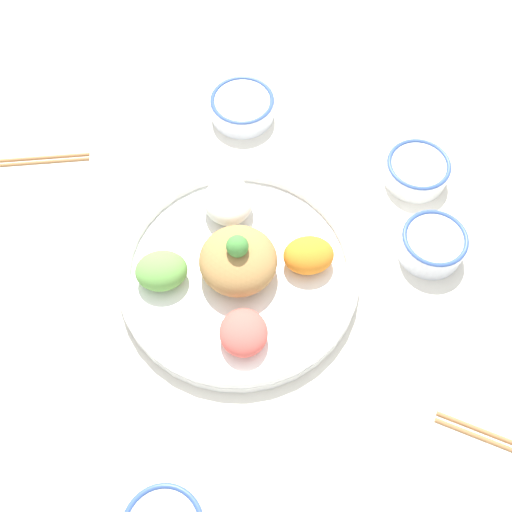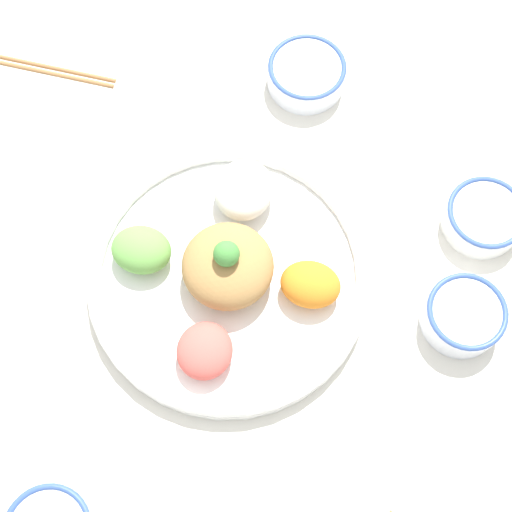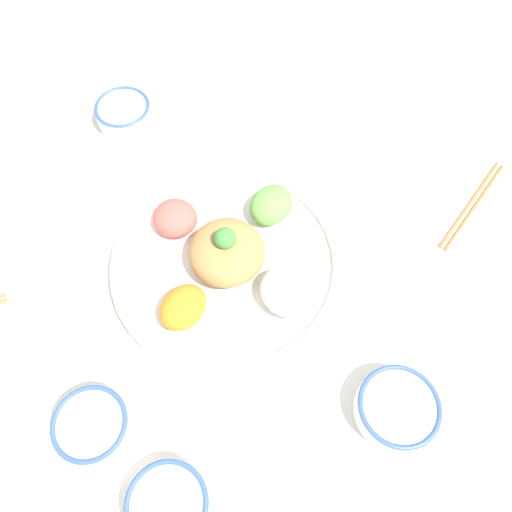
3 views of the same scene
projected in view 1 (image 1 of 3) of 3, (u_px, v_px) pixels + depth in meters
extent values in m
plane|color=silver|center=(239.00, 276.00, 0.94)|extent=(2.40, 2.40, 0.00)
cylinder|color=white|center=(236.00, 273.00, 0.93)|extent=(0.37, 0.37, 0.02)
torus|color=white|center=(236.00, 269.00, 0.92)|extent=(0.37, 0.37, 0.02)
ellipsoid|color=white|center=(228.00, 201.00, 0.95)|extent=(0.11, 0.11, 0.05)
ellipsoid|color=#6BAD4C|center=(161.00, 271.00, 0.89)|extent=(0.10, 0.09, 0.05)
ellipsoid|color=#E55B51|center=(244.00, 333.00, 0.85)|extent=(0.09, 0.10, 0.04)
ellipsoid|color=orange|center=(309.00, 255.00, 0.91)|extent=(0.10, 0.09, 0.05)
ellipsoid|color=#AD7F47|center=(235.00, 260.00, 0.89)|extent=(0.12, 0.12, 0.07)
sphere|color=#478E3D|center=(234.00, 246.00, 0.85)|extent=(0.03, 0.03, 0.03)
cylinder|color=white|center=(416.00, 171.00, 1.01)|extent=(0.11, 0.11, 0.04)
torus|color=#38569E|center=(419.00, 165.00, 0.99)|extent=(0.11, 0.11, 0.01)
cylinder|color=#5B3319|center=(419.00, 166.00, 1.00)|extent=(0.09, 0.09, 0.00)
cylinder|color=white|center=(242.00, 108.00, 1.08)|extent=(0.11, 0.11, 0.04)
torus|color=#38569E|center=(242.00, 101.00, 1.06)|extent=(0.11, 0.11, 0.01)
cylinder|color=white|center=(242.00, 102.00, 1.06)|extent=(0.09, 0.09, 0.00)
cylinder|color=white|center=(432.00, 245.00, 0.94)|extent=(0.10, 0.10, 0.04)
torus|color=#38569E|center=(435.00, 238.00, 0.92)|extent=(0.10, 0.10, 0.01)
cylinder|color=#5B3319|center=(435.00, 239.00, 0.92)|extent=(0.08, 0.08, 0.00)
cylinder|color=#9E6B3D|center=(25.00, 158.00, 1.04)|extent=(0.21, 0.10, 0.01)
cylinder|color=#9E6B3D|center=(25.00, 163.00, 1.04)|extent=(0.21, 0.10, 0.01)
cube|color=white|center=(31.00, 320.00, 0.90)|extent=(0.09, 0.05, 0.01)
ellipsoid|color=white|center=(56.00, 350.00, 0.88)|extent=(0.06, 0.06, 0.01)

